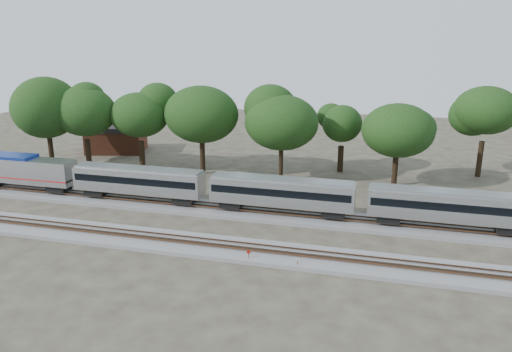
{
  "coord_description": "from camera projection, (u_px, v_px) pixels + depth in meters",
  "views": [
    {
      "loc": [
        13.87,
        -45.56,
        20.37
      ],
      "look_at": [
        0.48,
        5.0,
        4.9
      ],
      "focal_mm": 35.0,
      "sensor_mm": 36.0,
      "label": 1
    }
  ],
  "objects": [
    {
      "name": "ground",
      "position": [
        239.0,
        234.0,
        51.41
      ],
      "size": [
        160.0,
        160.0,
        0.0
      ],
      "primitive_type": "plane",
      "color": "#383328",
      "rests_on": "ground"
    },
    {
      "name": "track_far",
      "position": [
        254.0,
        213.0,
        56.92
      ],
      "size": [
        160.0,
        5.0,
        0.73
      ],
      "color": "slate",
      "rests_on": "ground"
    },
    {
      "name": "track_near",
      "position": [
        227.0,
        248.0,
        47.65
      ],
      "size": [
        160.0,
        5.0,
        0.73
      ],
      "color": "slate",
      "rests_on": "ground"
    },
    {
      "name": "train",
      "position": [
        283.0,
        192.0,
        55.31
      ],
      "size": [
        84.08,
        2.89,
        4.26
      ],
      "color": "silver",
      "rests_on": "ground"
    },
    {
      "name": "switch_stand_red",
      "position": [
        249.0,
        254.0,
        45.22
      ],
      "size": [
        0.36,
        0.08,
        1.14
      ],
      "rotation": [
        0.0,
        0.0,
        0.14
      ],
      "color": "#512D19",
      "rests_on": "ground"
    },
    {
      "name": "switch_stand_white",
      "position": [
        298.0,
        262.0,
        43.98
      ],
      "size": [
        0.3,
        0.14,
        0.97
      ],
      "rotation": [
        0.0,
        0.0,
        0.38
      ],
      "color": "#512D19",
      "rests_on": "ground"
    },
    {
      "name": "switch_lever",
      "position": [
        295.0,
        267.0,
        44.11
      ],
      "size": [
        0.58,
        0.47,
        0.3
      ],
      "primitive_type": "cube",
      "rotation": [
        0.0,
        0.0,
        -0.38
      ],
      "color": "#512D19",
      "rests_on": "ground"
    },
    {
      "name": "brick_building",
      "position": [
        116.0,
        138.0,
        85.72
      ],
      "size": [
        10.88,
        8.89,
        4.55
      ],
      "rotation": [
        0.0,
        0.0,
        0.26
      ],
      "color": "brown",
      "rests_on": "ground"
    },
    {
      "name": "tree_0",
      "position": [
        46.0,
        108.0,
        72.11
      ],
      "size": [
        9.58,
        9.58,
        13.5
      ],
      "color": "black",
      "rests_on": "ground"
    },
    {
      "name": "tree_1",
      "position": [
        84.0,
        112.0,
        71.94
      ],
      "size": [
        9.05,
        9.05,
        12.76
      ],
      "color": "black",
      "rests_on": "ground"
    },
    {
      "name": "tree_2",
      "position": [
        139.0,
        115.0,
        72.08
      ],
      "size": [
        8.55,
        8.55,
        12.05
      ],
      "color": "black",
      "rests_on": "ground"
    },
    {
      "name": "tree_3",
      "position": [
        201.0,
        115.0,
        70.59
      ],
      "size": [
        8.86,
        8.86,
        12.49
      ],
      "color": "black",
      "rests_on": "ground"
    },
    {
      "name": "tree_4",
      "position": [
        281.0,
        123.0,
        67.61
      ],
      "size": [
        8.28,
        8.28,
        11.67
      ],
      "color": "black",
      "rests_on": "ground"
    },
    {
      "name": "tree_5",
      "position": [
        342.0,
        124.0,
        72.06
      ],
      "size": [
        7.32,
        7.32,
        10.32
      ],
      "color": "black",
      "rests_on": "ground"
    },
    {
      "name": "tree_6",
      "position": [
        398.0,
        131.0,
        65.19
      ],
      "size": [
        7.73,
        7.73,
        10.9
      ],
      "color": "black",
      "rests_on": "ground"
    },
    {
      "name": "tree_7",
      "position": [
        486.0,
        110.0,
        68.91
      ],
      "size": [
        9.71,
        9.71,
        13.69
      ],
      "color": "black",
      "rests_on": "ground"
    }
  ]
}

